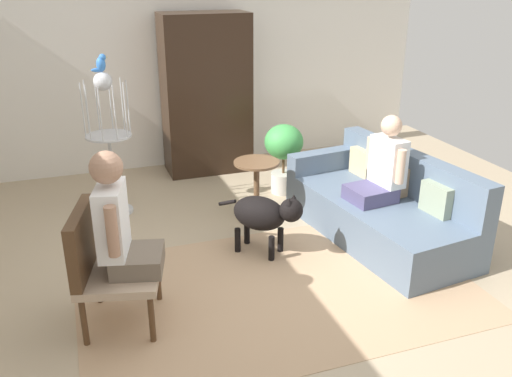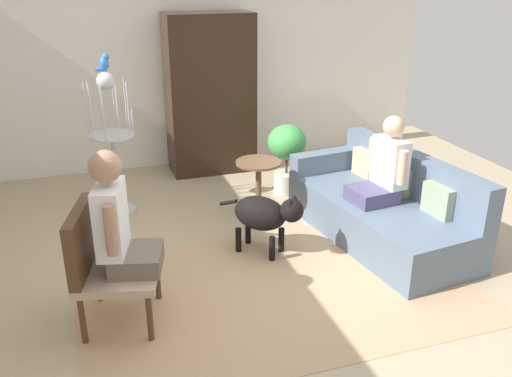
{
  "view_description": "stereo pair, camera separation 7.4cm",
  "coord_description": "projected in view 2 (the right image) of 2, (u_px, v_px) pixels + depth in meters",
  "views": [
    {
      "loc": [
        -1.56,
        -3.8,
        2.47
      ],
      "look_at": [
        -0.22,
        0.04,
        0.81
      ],
      "focal_mm": 38.24,
      "sensor_mm": 36.0,
      "label": 1
    },
    {
      "loc": [
        -1.49,
        -3.83,
        2.47
      ],
      "look_at": [
        -0.22,
        0.04,
        0.81
      ],
      "focal_mm": 38.24,
      "sensor_mm": 36.0,
      "label": 2
    }
  ],
  "objects": [
    {
      "name": "dog",
      "position": [
        265.0,
        214.0,
        4.93
      ],
      "size": [
        0.63,
        0.65,
        0.62
      ],
      "color": "black",
      "rests_on": "ground"
    },
    {
      "name": "couch",
      "position": [
        383.0,
        208.0,
        5.3
      ],
      "size": [
        1.14,
        2.1,
        0.82
      ],
      "color": "slate",
      "rests_on": "ground"
    },
    {
      "name": "ground_plane",
      "position": [
        282.0,
        274.0,
        4.73
      ],
      "size": [
        7.51,
        7.51,
        0.0
      ],
      "primitive_type": "plane",
      "color": "tan"
    },
    {
      "name": "bird_cage_stand",
      "position": [
        111.0,
        134.0,
        5.62
      ],
      "size": [
        0.47,
        0.47,
        1.51
      ],
      "color": "silver",
      "rests_on": "ground"
    },
    {
      "name": "person_on_armchair",
      "position": [
        118.0,
        222.0,
        3.82
      ],
      "size": [
        0.5,
        0.52,
        0.9
      ],
      "color": "#695B4D"
    },
    {
      "name": "potted_plant",
      "position": [
        287.0,
        150.0,
        6.25
      ],
      "size": [
        0.45,
        0.45,
        0.82
      ],
      "color": "beige",
      "rests_on": "ground"
    },
    {
      "name": "armchair",
      "position": [
        101.0,
        258.0,
        3.91
      ],
      "size": [
        0.7,
        0.75,
        0.91
      ],
      "color": "#4C331E",
      "rests_on": "ground"
    },
    {
      "name": "round_end_table",
      "position": [
        259.0,
        185.0,
        5.59
      ],
      "size": [
        0.46,
        0.46,
        0.65
      ],
      "color": "brown",
      "rests_on": "ground"
    },
    {
      "name": "area_rug",
      "position": [
        278.0,
        289.0,
        4.49
      ],
      "size": [
        3.2,
        2.03,
        0.01
      ],
      "primitive_type": "cube",
      "color": "tan",
      "rests_on": "ground"
    },
    {
      "name": "person_on_couch",
      "position": [
        384.0,
        169.0,
        5.09
      ],
      "size": [
        0.52,
        0.52,
        0.81
      ],
      "color": "#4D486F"
    },
    {
      "name": "parrot",
      "position": [
        104.0,
        63.0,
        5.35
      ],
      "size": [
        0.17,
        0.1,
        0.17
      ],
      "color": "blue",
      "rests_on": "bird_cage_stand"
    },
    {
      "name": "armoire_cabinet",
      "position": [
        210.0,
        94.0,
        6.82
      ],
      "size": [
        1.06,
        0.56,
        1.97
      ],
      "primitive_type": "cube",
      "color": "black",
      "rests_on": "ground"
    },
    {
      "name": "back_wall",
      "position": [
        196.0,
        66.0,
        7.05
      ],
      "size": [
        6.32,
        0.12,
        2.57
      ],
      "primitive_type": "cube",
      "color": "silver",
      "rests_on": "ground"
    }
  ]
}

